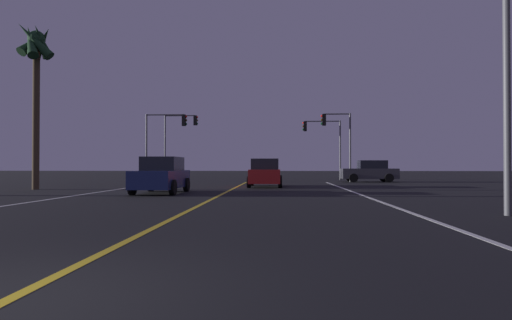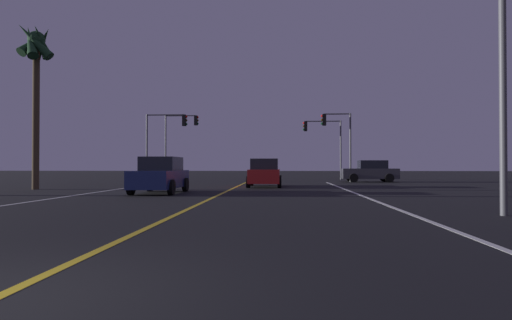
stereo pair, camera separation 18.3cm
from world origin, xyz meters
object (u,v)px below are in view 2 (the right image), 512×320
Objects in this scene: car_oncoming at (160,176)px; street_lamp_right_near at (484,32)px; car_crossing_side at (370,172)px; traffic_light_near_right at (337,131)px; traffic_light_far_left at (181,132)px; palm_tree_left_mid at (36,57)px; car_ahead_far at (265,173)px; traffic_light_near_left at (166,131)px; traffic_light_far_right at (322,136)px.

car_oncoming is 0.58× the size of street_lamp_right_near.
car_crossing_side is at bearing 138.65° from car_oncoming.
traffic_light_near_right is at bearing 144.26° from car_oncoming.
palm_tree_left_mid is at bearing -103.26° from traffic_light_far_left.
car_ahead_far is 11.41m from car_crossing_side.
car_ahead_far is at bearing -66.50° from street_lamp_right_near.
traffic_light_near_left is 0.73× the size of street_lamp_right_near.
car_crossing_side is 4.14m from traffic_light_near_right.
traffic_light_near_right is at bearing 96.12° from traffic_light_far_right.
palm_tree_left_mid is at bearing 106.11° from car_ahead_far.
palm_tree_left_mid reaches higher than car_crossing_side.
traffic_light_far_right is (12.91, 5.50, -0.01)m from traffic_light_near_left.
traffic_light_far_left is at bearing -169.13° from car_oncoming.
car_ahead_far is 0.80× the size of traffic_light_near_left.
car_ahead_far is at bearing 45.81° from car_crossing_side.
traffic_light_near_left is at bearing -56.81° from street_lamp_right_near.
traffic_light_far_right is at bearing -86.70° from street_lamp_right_near.
street_lamp_right_near is (1.01, -22.17, 0.80)m from traffic_light_near_right.
car_oncoming is at bearing 142.85° from car_ahead_far.
car_oncoming is 14.63m from traffic_light_near_left.
traffic_light_near_left is at bearing 0.00° from traffic_light_near_right.
traffic_light_near_left is at bearing 69.93° from palm_tree_left_mid.
car_crossing_side is at bearing 30.08° from palm_tree_left_mid.
traffic_light_far_right reaches higher than traffic_light_near_right.
car_ahead_far is at bearing -57.59° from traffic_light_far_left.
traffic_light_near_left reaches higher than traffic_light_far_right.
traffic_light_near_right is 22.21m from street_lamp_right_near.
traffic_light_near_right reaches higher than car_oncoming.
traffic_light_near_left is (-8.21, 7.68, 3.21)m from car_ahead_far.
palm_tree_left_mid is at bearing 44.53° from traffic_light_far_right.
traffic_light_far_left is at bearing -0.00° from traffic_light_far_right.
car_ahead_far is 16.02m from traffic_light_far_left.
palm_tree_left_mid reaches higher than car_ahead_far.
street_lamp_right_near is at bearing 85.83° from car_crossing_side.
traffic_light_near_right is at bearing -21.93° from traffic_light_far_left.
car_crossing_side is at bearing -94.17° from street_lamp_right_near.
car_oncoming is (-12.61, -14.33, 0.00)m from car_crossing_side.
car_oncoming is 14.32m from street_lamp_right_near.
street_lamp_right_near is 0.82× the size of palm_tree_left_mid.
traffic_light_far_right is (-3.25, 5.00, 3.20)m from car_crossing_side.
palm_tree_left_mid is at bearing -110.07° from traffic_light_near_left.
car_oncoming is at bearing -37.29° from street_lamp_right_near.
car_crossing_side is at bearing 1.77° from traffic_light_near_left.
traffic_light_near_right reaches higher than car_ahead_far.
traffic_light_far_left is 0.80× the size of street_lamp_right_near.
street_lamp_right_near reaches higher than car_ahead_far.
traffic_light_far_right is 0.72× the size of street_lamp_right_near.
car_ahead_far is 0.80× the size of traffic_light_near_right.
car_crossing_side is 0.72× the size of traffic_light_far_left.
traffic_light_near_right is at bearing -87.40° from street_lamp_right_near.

